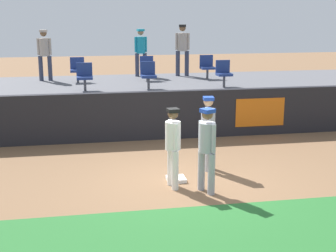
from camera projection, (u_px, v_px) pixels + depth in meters
ground_plane at (188, 183)px, 10.42m from camera, size 60.00×60.00×0.00m
grass_foreground_strip at (223, 239)px, 7.87m from camera, size 18.00×2.80×0.01m
first_base at (176, 179)px, 10.56m from camera, size 0.40×0.40×0.08m
player_fielder_home at (173, 142)px, 9.98m from camera, size 0.36×0.55×1.70m
player_runner_visitor at (207, 145)px, 9.69m from camera, size 0.44×0.45×1.75m
player_coach_visitor at (208, 128)px, 11.11m from camera, size 0.36×0.48×1.73m
field_wall at (160, 115)px, 13.86m from camera, size 18.00×0.26×1.40m
bleacher_platform at (148, 101)px, 16.34m from camera, size 18.00×4.80×1.24m
seat_front_right at (224, 72)px, 15.40m from camera, size 0.46×0.44×0.84m
seat_back_left at (77, 68)px, 16.32m from camera, size 0.47×0.44×0.84m
seat_front_left at (85, 75)px, 14.64m from camera, size 0.48×0.44×0.84m
seat_back_right at (207, 66)px, 17.10m from camera, size 0.48×0.44×0.84m
seat_back_center at (147, 67)px, 16.73m from camera, size 0.47×0.44×0.84m
seat_front_center at (148, 74)px, 14.98m from camera, size 0.46×0.44×0.84m
spectator_hooded at (182, 46)px, 17.75m from camera, size 0.51×0.43×1.88m
spectator_capped at (44, 51)px, 16.55m from camera, size 0.49×0.36×1.74m
spectator_casual at (141, 49)px, 17.69m from camera, size 0.47×0.39×1.72m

